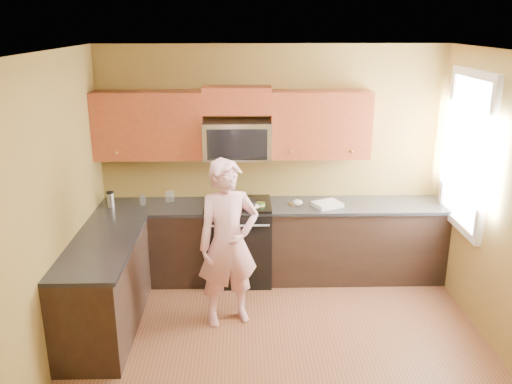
{
  "coord_description": "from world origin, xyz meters",
  "views": [
    {
      "loc": [
        -0.33,
        -4.09,
        2.94
      ],
      "look_at": [
        -0.2,
        1.3,
        1.2
      ],
      "focal_mm": 37.35,
      "sensor_mm": 36.0,
      "label": 1
    }
  ],
  "objects_px": {
    "frying_pan": "(243,206)",
    "butter_tub": "(260,208)",
    "stove": "(238,241)",
    "microwave": "(237,158)",
    "travel_mug": "(111,207)",
    "woman": "(228,243)"
  },
  "relations": [
    {
      "from": "butter_tub",
      "to": "travel_mug",
      "type": "relative_size",
      "value": 0.61
    },
    {
      "from": "frying_pan",
      "to": "butter_tub",
      "type": "distance_m",
      "value": 0.2
    },
    {
      "from": "travel_mug",
      "to": "microwave",
      "type": "bearing_deg",
      "value": 5.43
    },
    {
      "from": "stove",
      "to": "microwave",
      "type": "distance_m",
      "value": 0.98
    },
    {
      "from": "travel_mug",
      "to": "butter_tub",
      "type": "bearing_deg",
      "value": -2.79
    },
    {
      "from": "frying_pan",
      "to": "microwave",
      "type": "bearing_deg",
      "value": 92.55
    },
    {
      "from": "stove",
      "to": "travel_mug",
      "type": "distance_m",
      "value": 1.51
    },
    {
      "from": "butter_tub",
      "to": "frying_pan",
      "type": "bearing_deg",
      "value": -173.94
    },
    {
      "from": "woman",
      "to": "frying_pan",
      "type": "height_order",
      "value": "woman"
    },
    {
      "from": "travel_mug",
      "to": "frying_pan",
      "type": "bearing_deg",
      "value": -3.92
    },
    {
      "from": "stove",
      "to": "butter_tub",
      "type": "bearing_deg",
      "value": -20.37
    },
    {
      "from": "microwave",
      "to": "frying_pan",
      "type": "relative_size",
      "value": 1.48
    },
    {
      "from": "woman",
      "to": "butter_tub",
      "type": "bearing_deg",
      "value": 49.67
    },
    {
      "from": "stove",
      "to": "frying_pan",
      "type": "xyz_separation_m",
      "value": [
        0.06,
        -0.12,
        0.47
      ]
    },
    {
      "from": "microwave",
      "to": "travel_mug",
      "type": "xyz_separation_m",
      "value": [
        -1.44,
        -0.14,
        -0.53
      ]
    },
    {
      "from": "frying_pan",
      "to": "butter_tub",
      "type": "height_order",
      "value": "frying_pan"
    },
    {
      "from": "woman",
      "to": "butter_tub",
      "type": "distance_m",
      "value": 0.91
    },
    {
      "from": "microwave",
      "to": "stove",
      "type": "bearing_deg",
      "value": -90.0
    },
    {
      "from": "stove",
      "to": "microwave",
      "type": "xyz_separation_m",
      "value": [
        0.0,
        0.12,
        0.97
      ]
    },
    {
      "from": "microwave",
      "to": "frying_pan",
      "type": "height_order",
      "value": "microwave"
    },
    {
      "from": "frying_pan",
      "to": "travel_mug",
      "type": "bearing_deg",
      "value": 163.83
    },
    {
      "from": "woman",
      "to": "travel_mug",
      "type": "height_order",
      "value": "woman"
    }
  ]
}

